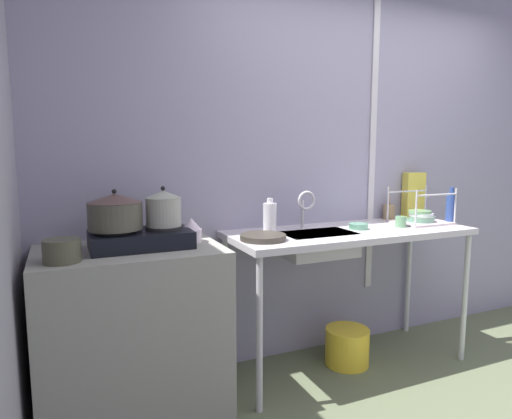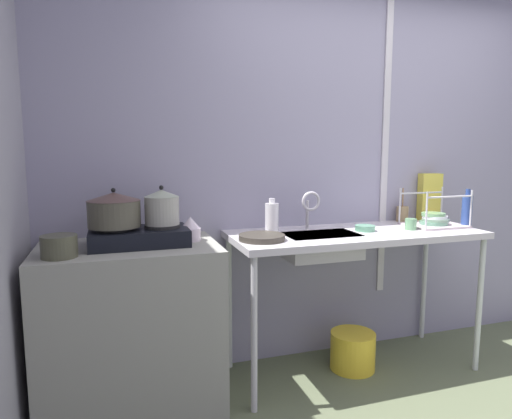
% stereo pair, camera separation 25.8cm
% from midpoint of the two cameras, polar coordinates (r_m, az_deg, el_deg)
% --- Properties ---
extents(wall_back, '(5.18, 0.10, 2.67)m').
position_cam_midpoint_polar(wall_back, '(3.31, 10.42, 5.99)').
color(wall_back, '#918DA4').
rests_on(wall_back, ground).
extents(wall_metal_strip, '(0.05, 0.01, 2.14)m').
position_cam_midpoint_polar(wall_metal_strip, '(3.33, 12.61, 8.24)').
color(wall_metal_strip, silver).
extents(counter_concrete, '(0.95, 0.61, 0.92)m').
position_cam_midpoint_polar(counter_concrete, '(2.58, -18.40, -14.79)').
color(counter_concrete, gray).
rests_on(counter_concrete, ground).
extents(counter_sink, '(1.60, 0.61, 0.92)m').
position_cam_midpoint_polar(counter_sink, '(2.91, 9.47, -3.88)').
color(counter_sink, silver).
rests_on(counter_sink, ground).
extents(stove, '(0.52, 0.31, 0.11)m').
position_cam_midpoint_polar(stove, '(2.44, -17.54, -3.59)').
color(stove, black).
rests_on(stove, counter_concrete).
extents(pot_on_left_burner, '(0.28, 0.28, 0.21)m').
position_cam_midpoint_polar(pot_on_left_burner, '(2.41, -20.62, -0.26)').
color(pot_on_left_burner, '#4A473A').
rests_on(pot_on_left_burner, stove).
extents(pot_on_right_burner, '(0.19, 0.19, 0.21)m').
position_cam_midpoint_polar(pot_on_right_burner, '(2.43, -14.79, 0.14)').
color(pot_on_right_burner, '#9A988C').
rests_on(pot_on_right_burner, stove).
extents(pot_beside_stove, '(0.17, 0.17, 0.11)m').
position_cam_midpoint_polar(pot_beside_stove, '(2.27, -26.71, -4.79)').
color(pot_beside_stove, '#494936').
rests_on(pot_beside_stove, counter_concrete).
extents(percolator, '(0.12, 0.12, 0.14)m').
position_cam_midpoint_polar(percolator, '(2.51, -11.24, -2.66)').
color(percolator, silver).
rests_on(percolator, counter_concrete).
extents(sink_basin, '(0.46, 0.28, 0.15)m').
position_cam_midpoint_polar(sink_basin, '(2.78, 5.31, -4.51)').
color(sink_basin, silver).
rests_on(sink_basin, counter_sink).
extents(faucet, '(0.13, 0.07, 0.25)m').
position_cam_midpoint_polar(faucet, '(2.84, 3.82, 0.76)').
color(faucet, silver).
rests_on(faucet, counter_sink).
extents(frying_pan, '(0.26, 0.26, 0.03)m').
position_cam_midpoint_polar(frying_pan, '(2.53, -2.00, -3.61)').
color(frying_pan, '#38322B').
rests_on(frying_pan, counter_sink).
extents(dish_rack, '(0.37, 0.29, 0.25)m').
position_cam_midpoint_polar(dish_rack, '(3.27, 18.32, -0.97)').
color(dish_rack, '#BBB9BD').
rests_on(dish_rack, counter_sink).
extents(cup_by_rack, '(0.07, 0.07, 0.07)m').
position_cam_midpoint_polar(cup_by_rack, '(3.07, 15.85, -1.53)').
color(cup_by_rack, '#629467').
rests_on(cup_by_rack, counter_sink).
extents(small_bowl_on_drainboard, '(0.13, 0.13, 0.04)m').
position_cam_midpoint_polar(small_bowl_on_drainboard, '(2.93, 10.60, -2.15)').
color(small_bowl_on_drainboard, '#5C9676').
rests_on(small_bowl_on_drainboard, counter_sink).
extents(bottle_by_sink, '(0.08, 0.08, 0.22)m').
position_cam_midpoint_polar(bottle_by_sink, '(2.70, -0.93, -1.12)').
color(bottle_by_sink, silver).
rests_on(bottle_by_sink, counter_sink).
extents(bottle_by_rack, '(0.07, 0.07, 0.25)m').
position_cam_midpoint_polar(bottle_by_rack, '(3.34, 21.76, 0.23)').
color(bottle_by_rack, navy).
rests_on(bottle_by_rack, counter_sink).
extents(cereal_box, '(0.16, 0.10, 0.34)m').
position_cam_midpoint_polar(cereal_box, '(3.53, 17.62, 1.77)').
color(cereal_box, gold).
rests_on(cereal_box, counter_sink).
extents(utensil_jar, '(0.08, 0.08, 0.24)m').
position_cam_midpoint_polar(utensil_jar, '(3.39, 14.64, -0.29)').
color(utensil_jar, '#8E7551').
rests_on(utensil_jar, counter_sink).
extents(bucket_on_floor, '(0.29, 0.29, 0.24)m').
position_cam_midpoint_polar(bucket_on_floor, '(3.14, 9.24, -17.01)').
color(bucket_on_floor, yellow).
rests_on(bucket_on_floor, ground).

